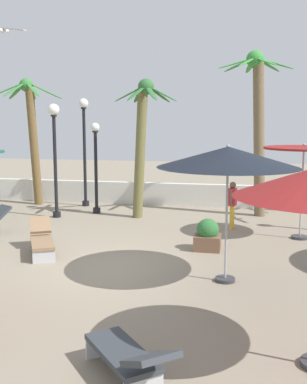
# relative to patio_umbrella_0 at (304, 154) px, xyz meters

# --- Properties ---
(ground_plane) EXTENTS (56.00, 56.00, 0.00)m
(ground_plane) POSITION_rel_patio_umbrella_0_xyz_m (-4.21, -3.90, -2.49)
(ground_plane) COLOR gray
(boundary_wall) EXTENTS (25.20, 0.30, 0.90)m
(boundary_wall) POSITION_rel_patio_umbrella_0_xyz_m (-4.21, 4.61, -2.04)
(boundary_wall) COLOR silver
(boundary_wall) RESTS_ON ground_plane
(patio_umbrella_0) EXTENTS (2.27, 2.27, 2.80)m
(patio_umbrella_0) POSITION_rel_patio_umbrella_0_xyz_m (0.00, 0.00, 0.00)
(patio_umbrella_0) COLOR #333338
(patio_umbrella_0) RESTS_ON ground_plane
(patio_umbrella_1) EXTENTS (3.02, 3.02, 2.98)m
(patio_umbrella_1) POSITION_rel_patio_umbrella_0_xyz_m (-1.96, -4.19, 0.21)
(patio_umbrella_1) COLOR #333338
(patio_umbrella_1) RESTS_ON ground_plane
(palm_tree_0) EXTENTS (2.20, 2.01, 4.86)m
(palm_tree_0) POSITION_rel_patio_umbrella_0_xyz_m (-5.22, 2.02, 0.49)
(palm_tree_0) COLOR brown
(palm_tree_0) RESTS_ON ground_plane
(palm_tree_1) EXTENTS (2.65, 2.65, 5.85)m
(palm_tree_1) POSITION_rel_patio_umbrella_0_xyz_m (-1.28, 3.18, 1.09)
(palm_tree_1) COLOR brown
(palm_tree_1) RESTS_ON ground_plane
(palm_tree_2) EXTENTS (2.78, 2.96, 5.09)m
(palm_tree_2) POSITION_rel_patio_umbrella_0_xyz_m (-10.19, 3.77, 0.71)
(palm_tree_2) COLOR brown
(palm_tree_2) RESTS_ON ground_plane
(lamp_post_0) EXTENTS (0.41, 0.41, 4.01)m
(lamp_post_0) POSITION_rel_patio_umbrella_0_xyz_m (-8.23, 1.46, 0.15)
(lamp_post_0) COLOR black
(lamp_post_0) RESTS_ON ground_plane
(lamp_post_1) EXTENTS (0.38, 0.38, 4.28)m
(lamp_post_1) POSITION_rel_patio_umbrella_0_xyz_m (-7.97, 3.80, 0.18)
(lamp_post_1) COLOR black
(lamp_post_1) RESTS_ON ground_plane
(lamp_post_3) EXTENTS (0.32, 0.32, 3.35)m
(lamp_post_3) POSITION_rel_patio_umbrella_0_xyz_m (-7.07, 2.47, -0.58)
(lamp_post_3) COLOR black
(lamp_post_3) RESTS_ON ground_plane
(lounge_chair_0) EXTENTS (1.35, 1.90, 0.83)m
(lounge_chair_0) POSITION_rel_patio_umbrella_0_xyz_m (-6.78, -2.96, -2.09)
(lounge_chair_0) COLOR #B7B7BC
(lounge_chair_0) RESTS_ON ground_plane
(lounge_chair_1) EXTENTS (1.61, 1.77, 0.82)m
(lounge_chair_1) POSITION_rel_patio_umbrella_0_xyz_m (-2.99, -8.55, -2.09)
(lounge_chair_1) COLOR #B7B7BC
(lounge_chair_1) RESTS_ON ground_plane
(guest_0) EXTENTS (0.28, 0.56, 1.52)m
(guest_0) POSITION_rel_patio_umbrella_0_xyz_m (-2.01, 0.86, -1.58)
(guest_0) COLOR gold
(guest_0) RESTS_ON ground_plane
(seagull_0) EXTENTS (1.33, 0.40, 0.14)m
(seagull_0) POSITION_rel_patio_umbrella_0_xyz_m (-7.69, -2.81, 3.20)
(seagull_0) COLOR white
(planter) EXTENTS (0.70, 0.70, 0.85)m
(planter) POSITION_rel_patio_umbrella_0_xyz_m (-2.56, -1.73, -2.11)
(planter) COLOR brown
(planter) RESTS_ON ground_plane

